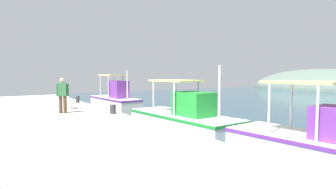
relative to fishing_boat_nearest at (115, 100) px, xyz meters
name	(u,v)px	position (x,y,z in m)	size (l,w,h in m)	color
quay_pier	(6,161)	(10.89, -7.61, -0.32)	(36.00, 10.00, 0.80)	#BCB7AD
distant_hill_second	(319,89)	(-5.51, 39.31, -0.72)	(24.28, 14.00, 7.04)	#596B60
fishing_boat_nearest	(115,100)	(0.00, 0.00, 0.00)	(5.57, 1.93, 2.86)	silver
fishing_boat_second	(184,117)	(8.63, -0.09, -0.11)	(6.45, 2.48, 3.02)	white
fishing_boat_third	(321,143)	(14.92, 0.25, -0.11)	(5.60, 2.42, 2.62)	white
pelican	(70,101)	(3.98, -4.24, 0.48)	(0.97, 0.45, 0.82)	tan
fisherman_standing	(63,94)	(5.53, -4.96, 0.99)	(0.37, 0.55, 1.67)	#4C3823
mooring_bollard_nearest	(78,99)	(1.11, -3.06, 0.30)	(0.24, 0.24, 0.43)	#333338
mooring_bollard_second	(113,109)	(7.02, -3.06, 0.29)	(0.28, 0.28, 0.42)	#333338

